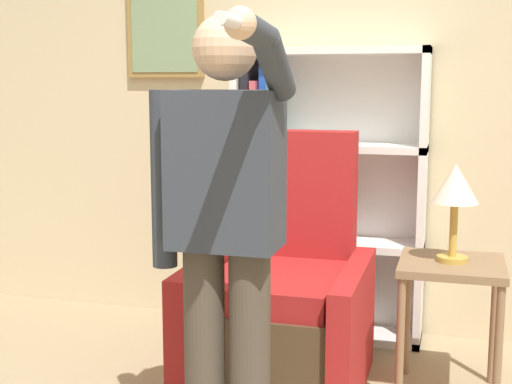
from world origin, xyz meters
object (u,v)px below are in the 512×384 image
Objects in this scene: person_standing at (224,223)px; side_table at (451,285)px; bookcase at (309,197)px; table_lamp at (455,189)px; armchair at (282,307)px.

person_standing is 2.61× the size of side_table.
bookcase is 1.59m from person_standing.
person_standing is at bearing -130.22° from table_lamp.
bookcase reaches higher than armchair.
person_standing reaches higher than side_table.
side_table is at bearing -39.94° from bookcase.
table_lamp is at bearing -135.00° from side_table.
side_table is (0.79, -0.67, -0.26)m from bookcase.
table_lamp is at bearing 3.39° from armchair.
table_lamp is at bearing 49.78° from person_standing.
armchair is 0.80m from side_table.
armchair is 2.70× the size of table_lamp.
person_standing is 1.27m from side_table.
armchair is 0.98m from table_lamp.
bookcase reaches higher than side_table.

